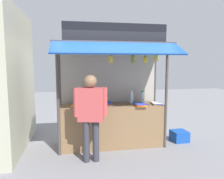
% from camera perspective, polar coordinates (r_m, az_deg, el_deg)
% --- Properties ---
extents(ground_plane, '(20.00, 20.00, 0.00)m').
position_cam_1_polar(ground_plane, '(5.05, 0.00, -14.80)').
color(ground_plane, gray).
extents(stall_counter, '(2.30, 0.61, 0.95)m').
position_cam_1_polar(stall_counter, '(4.89, 0.00, -9.63)').
color(stall_counter, olive).
rests_on(stall_counter, ground).
extents(stall_structure, '(2.50, 1.42, 2.66)m').
position_cam_1_polar(stall_structure, '(4.77, -0.15, 3.57)').
color(stall_structure, '#4C4742').
rests_on(stall_structure, ground).
extents(water_bottle_front_left, '(0.08, 0.08, 0.29)m').
position_cam_1_polar(water_bottle_front_left, '(4.82, -6.67, -2.51)').
color(water_bottle_front_left, silver).
rests_on(water_bottle_front_left, stall_counter).
extents(water_bottle_back_left, '(0.08, 0.08, 0.29)m').
position_cam_1_polar(water_bottle_back_left, '(5.06, 8.07, -2.05)').
color(water_bottle_back_left, silver).
rests_on(water_bottle_back_left, stall_counter).
extents(water_bottle_center, '(0.08, 0.08, 0.29)m').
position_cam_1_polar(water_bottle_center, '(4.92, 5.29, -2.26)').
color(water_bottle_center, silver).
rests_on(water_bottle_center, stall_counter).
extents(magazine_stack_far_right, '(0.22, 0.32, 0.06)m').
position_cam_1_polar(magazine_stack_far_right, '(4.78, -1.17, -3.81)').
color(magazine_stack_far_right, white).
rests_on(magazine_stack_far_right, stall_counter).
extents(magazine_stack_left, '(0.22, 0.29, 0.05)m').
position_cam_1_polar(magazine_stack_left, '(4.92, 11.76, -3.70)').
color(magazine_stack_left, yellow).
rests_on(magazine_stack_left, stall_counter).
extents(magazine_stack_mid_left, '(0.26, 0.29, 0.06)m').
position_cam_1_polar(magazine_stack_mid_left, '(4.70, 7.57, -4.05)').
color(magazine_stack_mid_left, orange).
rests_on(magazine_stack_mid_left, stall_counter).
extents(magazine_stack_far_left, '(0.20, 0.25, 0.06)m').
position_cam_1_polar(magazine_stack_far_left, '(4.50, -9.79, -4.59)').
color(magazine_stack_far_left, blue).
rests_on(magazine_stack_far_left, stall_counter).
extents(banana_bunch_inner_left, '(0.08, 0.08, 0.29)m').
position_cam_1_polar(banana_bunch_inner_left, '(4.45, 8.89, 7.93)').
color(banana_bunch_inner_left, '#332D23').
extents(banana_bunch_rightmost, '(0.11, 0.12, 0.30)m').
position_cam_1_polar(banana_bunch_rightmost, '(4.37, 5.62, 8.18)').
color(banana_bunch_rightmost, '#332D23').
extents(banana_bunch_leftmost, '(0.10, 0.10, 0.27)m').
position_cam_1_polar(banana_bunch_leftmost, '(4.54, 11.76, 8.42)').
color(banana_bunch_leftmost, '#332D23').
extents(banana_bunch_inner_right, '(0.11, 0.11, 0.29)m').
position_cam_1_polar(banana_bunch_inner_right, '(4.28, -0.37, 8.19)').
color(banana_bunch_inner_right, '#332D23').
extents(vendor_person, '(0.63, 0.29, 1.67)m').
position_cam_1_polar(vendor_person, '(4.01, -5.73, -5.54)').
color(vendor_person, '#383842').
rests_on(vendor_person, ground).
extents(plastic_crate, '(0.38, 0.38, 0.25)m').
position_cam_1_polar(plastic_crate, '(5.52, 17.63, -11.79)').
color(plastic_crate, '#194CB2').
rests_on(plastic_crate, ground).
extents(neighbour_wall, '(0.20, 2.40, 3.00)m').
position_cam_1_polar(neighbour_wall, '(5.07, -23.63, 2.20)').
color(neighbour_wall, '#B9B99E').
rests_on(neighbour_wall, ground).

